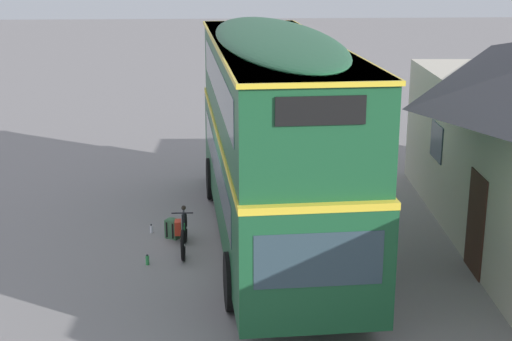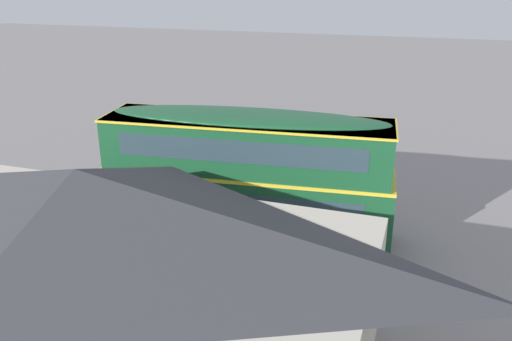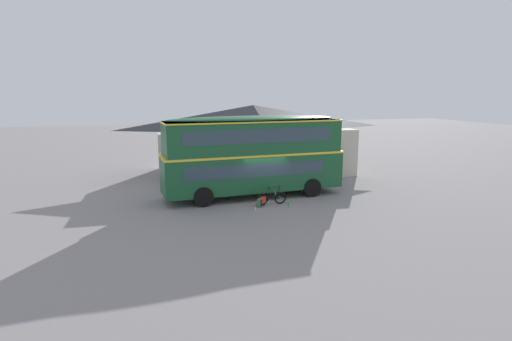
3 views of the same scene
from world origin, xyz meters
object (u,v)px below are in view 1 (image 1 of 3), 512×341
object	(u,v)px
backpack_on_ground	(173,228)
water_bottle_clear_plastic	(151,229)
double_decker_bus	(273,129)
water_bottle_green_metal	(147,260)
touring_bicycle	(183,234)

from	to	relation	value
backpack_on_ground	water_bottle_clear_plastic	distance (m)	0.65
double_decker_bus	water_bottle_clear_plastic	bearing A→B (deg)	-103.79
double_decker_bus	water_bottle_clear_plastic	xyz separation A→B (m)	(-0.69, -2.81, -2.55)
backpack_on_ground	water_bottle_green_metal	distance (m)	1.60
touring_bicycle	water_bottle_clear_plastic	world-z (taller)	touring_bicycle
double_decker_bus	backpack_on_ground	xyz separation A→B (m)	(-0.33, -2.29, -2.39)
water_bottle_green_metal	backpack_on_ground	bearing A→B (deg)	163.39
double_decker_bus	water_bottle_green_metal	world-z (taller)	double_decker_bus
water_bottle_clear_plastic	water_bottle_green_metal	size ratio (longest dim) A/B	0.92
double_decker_bus	backpack_on_ground	world-z (taller)	double_decker_bus
water_bottle_clear_plastic	water_bottle_green_metal	xyz separation A→B (m)	(1.89, 0.07, 0.01)
double_decker_bus	touring_bicycle	world-z (taller)	double_decker_bus
double_decker_bus	touring_bicycle	bearing A→B (deg)	-78.86
double_decker_bus	backpack_on_ground	bearing A→B (deg)	-98.11
touring_bicycle	water_bottle_clear_plastic	size ratio (longest dim) A/B	8.28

